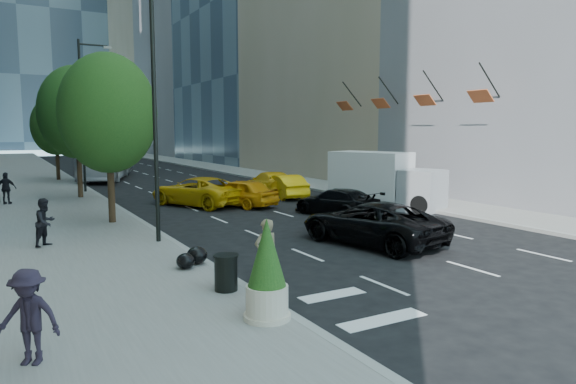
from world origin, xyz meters
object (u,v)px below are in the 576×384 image
skateboarder (266,259)px  planter_shrub (267,271)px  black_sedan_lincoln (372,223)px  city_bus (107,159)px  black_sedan_mercedes (337,202)px  trash_can (226,273)px  box_truck (383,179)px

skateboarder → planter_shrub: bearing=58.8°
black_sedan_lincoln → city_bus: 32.40m
planter_shrub → skateboarder: bearing=63.4°
black_sedan_mercedes → trash_can: 13.12m
city_bus → trash_can: (-3.40, -35.14, -1.12)m
skateboarder → city_bus: (2.40, 35.44, 0.80)m
black_sedan_lincoln → trash_can: 7.70m
black_sedan_lincoln → city_bus: size_ratio=0.47×
black_sedan_mercedes → city_bus: bearing=-90.0°
skateboarder → city_bus: 35.53m
box_truck → trash_can: (-13.71, -10.20, -0.95)m
black_sedan_mercedes → box_truck: size_ratio=0.70×
black_sedan_lincoln → city_bus: (-3.70, 32.17, 0.92)m
black_sedan_lincoln → planter_shrub: size_ratio=2.57×
trash_can → planter_shrub: planter_shrub is taller
skateboarder → trash_can: size_ratio=2.06×
skateboarder → trash_can: bearing=-21.3°
black_sedan_lincoln → trash_can: size_ratio=6.43×
black_sedan_mercedes → skateboarder: bearing=33.4°
skateboarder → box_truck: box_truck is taller
black_sedan_lincoln → city_bus: city_bus is taller
city_bus → trash_can: city_bus is taller
box_truck → trash_can: 17.11m
black_sedan_lincoln → planter_shrub: bearing=24.3°
skateboarder → trash_can: (-1.00, 0.30, -0.32)m
black_sedan_lincoln → box_truck: box_truck is taller
black_sedan_lincoln → box_truck: bearing=-144.6°
city_bus → planter_shrub: city_bus is taller
black_sedan_lincoln → black_sedan_mercedes: 6.46m
city_bus → trash_can: bearing=-76.7°
planter_shrub → black_sedan_lincoln: bearing=36.5°
black_sedan_mercedes → box_truck: (4.06, 1.30, 0.86)m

